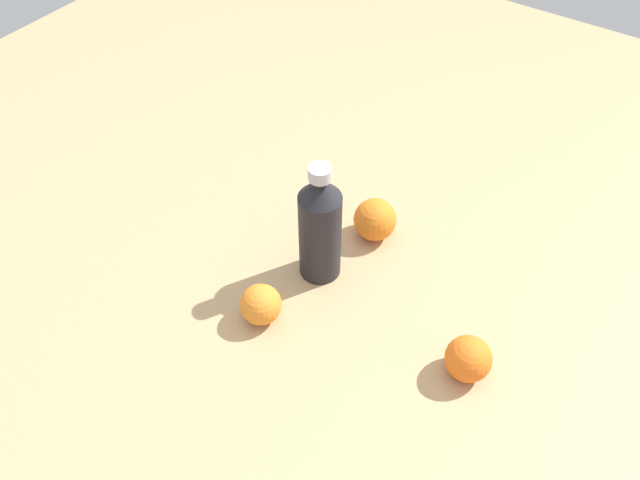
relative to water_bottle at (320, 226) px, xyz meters
name	(u,v)px	position (x,y,z in m)	size (l,w,h in m)	color
ground_plane	(319,283)	(0.02, -0.03, -0.12)	(2.40, 2.40, 0.00)	tan
water_bottle	(320,226)	(0.00, 0.00, 0.00)	(0.08, 0.08, 0.25)	black
orange_0	(261,304)	(-0.02, -0.15, -0.08)	(0.07, 0.07, 0.07)	orange
orange_1	(468,359)	(0.32, -0.05, -0.08)	(0.08, 0.08, 0.08)	orange
orange_2	(375,220)	(0.04, 0.13, -0.07)	(0.08, 0.08, 0.08)	orange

